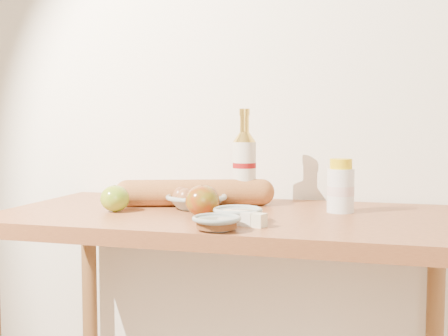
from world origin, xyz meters
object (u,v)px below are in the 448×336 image
Objects in this scene: table at (227,258)px; baguette at (195,193)px; bourbon_bottle at (244,166)px; egg_bowl at (196,200)px; cream_bottle at (341,188)px.

baguette reaches higher than table.
baguette is at bearing 143.69° from table.
bourbon_bottle is 1.23× the size of egg_bowl.
bourbon_bottle is 0.18m from egg_bowl.
bourbon_bottle reaches higher than baguette.
bourbon_bottle is 0.61× the size of baguette.
bourbon_bottle is at bearing 85.52° from table.
bourbon_bottle is at bearing 45.21° from egg_bowl.
cream_bottle is (0.28, -0.07, -0.05)m from bourbon_bottle.
cream_bottle is at bearing -0.80° from bourbon_bottle.
bourbon_bottle is 0.29m from cream_bottle.
egg_bowl is (-0.11, -0.11, -0.09)m from bourbon_bottle.
cream_bottle is 0.63× the size of egg_bowl.
cream_bottle reaches higher than baguette.
baguette is (-0.13, -0.06, -0.07)m from bourbon_bottle.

